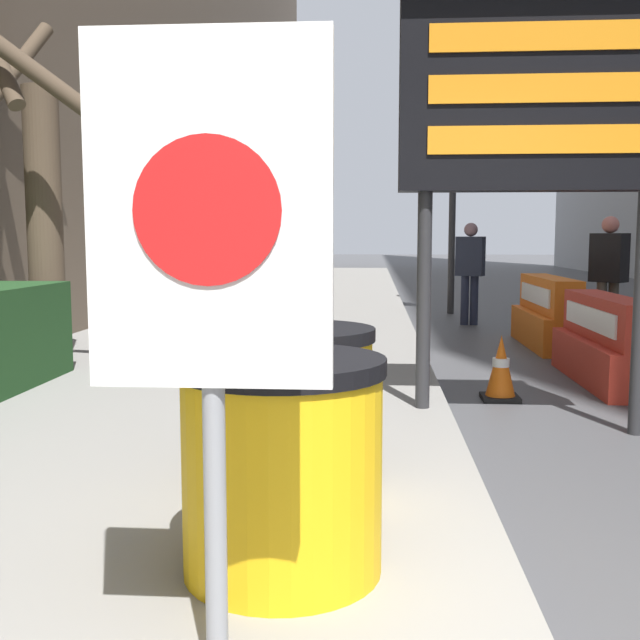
{
  "coord_description": "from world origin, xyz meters",
  "views": [
    {
      "loc": [
        -0.55,
        -1.96,
        1.36
      ],
      "look_at": [
        -1.29,
        8.53,
        0.2
      ],
      "focal_mm": 42.0,
      "sensor_mm": 36.0,
      "label": 1
    }
  ],
  "objects_px": {
    "jersey_barrier_orange_near": "(549,316)",
    "pedestrian_passerby": "(470,265)",
    "jersey_barrier_red_striped": "(607,345)",
    "barrel_drum_foreground": "(282,464)",
    "warning_sign": "(210,252)",
    "message_board": "(538,92)",
    "traffic_light_near_curb": "(454,158)",
    "pedestrian_worker": "(609,268)",
    "traffic_cone_mid": "(501,369)",
    "barrel_drum_middle": "(297,409)"
  },
  "relations": [
    {
      "from": "pedestrian_worker",
      "to": "pedestrian_passerby",
      "type": "distance_m",
      "value": 2.43
    },
    {
      "from": "barrel_drum_foreground",
      "to": "message_board",
      "type": "distance_m",
      "value": 3.47
    },
    {
      "from": "warning_sign",
      "to": "message_board",
      "type": "xyz_separation_m",
      "value": [
        1.5,
        3.34,
        1.0
      ]
    },
    {
      "from": "barrel_drum_middle",
      "to": "pedestrian_worker",
      "type": "distance_m",
      "value": 7.29
    },
    {
      "from": "jersey_barrier_orange_near",
      "to": "pedestrian_passerby",
      "type": "xyz_separation_m",
      "value": [
        -0.69,
        2.29,
        0.55
      ]
    },
    {
      "from": "barrel_drum_middle",
      "to": "traffic_cone_mid",
      "type": "relative_size",
      "value": 1.41
    },
    {
      "from": "jersey_barrier_red_striped",
      "to": "jersey_barrier_orange_near",
      "type": "bearing_deg",
      "value": 90.0
    },
    {
      "from": "barrel_drum_foreground",
      "to": "jersey_barrier_orange_near",
      "type": "bearing_deg",
      "value": 70.01
    },
    {
      "from": "jersey_barrier_orange_near",
      "to": "jersey_barrier_red_striped",
      "type": "bearing_deg",
      "value": -90.0
    },
    {
      "from": "pedestrian_worker",
      "to": "jersey_barrier_orange_near",
      "type": "bearing_deg",
      "value": -109.54
    },
    {
      "from": "jersey_barrier_red_striped",
      "to": "traffic_cone_mid",
      "type": "relative_size",
      "value": 3.55
    },
    {
      "from": "message_board",
      "to": "traffic_light_near_curb",
      "type": "height_order",
      "value": "traffic_light_near_curb"
    },
    {
      "from": "barrel_drum_middle",
      "to": "pedestrian_passerby",
      "type": "bearing_deg",
      "value": 77.42
    },
    {
      "from": "jersey_barrier_red_striped",
      "to": "pedestrian_worker",
      "type": "relative_size",
      "value": 1.2
    },
    {
      "from": "barrel_drum_foreground",
      "to": "pedestrian_worker",
      "type": "distance_m",
      "value": 8.05
    },
    {
      "from": "traffic_light_near_curb",
      "to": "pedestrian_passerby",
      "type": "xyz_separation_m",
      "value": [
        0.11,
        -1.69,
        -1.82
      ]
    },
    {
      "from": "traffic_light_near_curb",
      "to": "pedestrian_passerby",
      "type": "relative_size",
      "value": 2.39
    },
    {
      "from": "barrel_drum_foreground",
      "to": "message_board",
      "type": "height_order",
      "value": "message_board"
    },
    {
      "from": "pedestrian_worker",
      "to": "traffic_cone_mid",
      "type": "bearing_deg",
      "value": -73.67
    },
    {
      "from": "message_board",
      "to": "jersey_barrier_orange_near",
      "type": "xyz_separation_m",
      "value": [
        1.11,
        4.27,
        -1.94
      ]
    },
    {
      "from": "traffic_light_near_curb",
      "to": "warning_sign",
      "type": "bearing_deg",
      "value": -98.88
    },
    {
      "from": "traffic_cone_mid",
      "to": "pedestrian_passerby",
      "type": "bearing_deg",
      "value": 85.53
    },
    {
      "from": "warning_sign",
      "to": "message_board",
      "type": "distance_m",
      "value": 3.8
    },
    {
      "from": "warning_sign",
      "to": "jersey_barrier_red_striped",
      "type": "relative_size",
      "value": 0.87
    },
    {
      "from": "warning_sign",
      "to": "jersey_barrier_orange_near",
      "type": "distance_m",
      "value": 8.1
    },
    {
      "from": "barrel_drum_middle",
      "to": "warning_sign",
      "type": "distance_m",
      "value": 1.75
    },
    {
      "from": "jersey_barrier_red_striped",
      "to": "pedestrian_passerby",
      "type": "bearing_deg",
      "value": 98.42
    },
    {
      "from": "jersey_barrier_red_striped",
      "to": "warning_sign",
      "type": "bearing_deg",
      "value": -116.51
    },
    {
      "from": "barrel_drum_foreground",
      "to": "barrel_drum_middle",
      "type": "bearing_deg",
      "value": 92.48
    },
    {
      "from": "barrel_drum_foreground",
      "to": "pedestrian_passerby",
      "type": "xyz_separation_m",
      "value": [
        1.82,
        9.2,
        0.38
      ]
    },
    {
      "from": "barrel_drum_middle",
      "to": "traffic_light_near_curb",
      "type": "distance_m",
      "value": 10.41
    },
    {
      "from": "barrel_drum_middle",
      "to": "message_board",
      "type": "bearing_deg",
      "value": 50.75
    },
    {
      "from": "barrel_drum_middle",
      "to": "message_board",
      "type": "height_order",
      "value": "message_board"
    },
    {
      "from": "message_board",
      "to": "warning_sign",
      "type": "bearing_deg",
      "value": -114.23
    },
    {
      "from": "barrel_drum_foreground",
      "to": "traffic_light_near_curb",
      "type": "height_order",
      "value": "traffic_light_near_curb"
    },
    {
      "from": "jersey_barrier_red_striped",
      "to": "barrel_drum_foreground",
      "type": "bearing_deg",
      "value": -119.02
    },
    {
      "from": "pedestrian_passerby",
      "to": "warning_sign",
      "type": "bearing_deg",
      "value": -79.86
    },
    {
      "from": "barrel_drum_middle",
      "to": "barrel_drum_foreground",
      "type": "bearing_deg",
      "value": -87.52
    },
    {
      "from": "jersey_barrier_orange_near",
      "to": "pedestrian_passerby",
      "type": "height_order",
      "value": "pedestrian_passerby"
    },
    {
      "from": "traffic_light_near_curb",
      "to": "pedestrian_worker",
      "type": "relative_size",
      "value": 2.32
    },
    {
      "from": "warning_sign",
      "to": "traffic_cone_mid",
      "type": "distance_m",
      "value": 4.76
    },
    {
      "from": "jersey_barrier_orange_near",
      "to": "traffic_cone_mid",
      "type": "distance_m",
      "value": 3.4
    },
    {
      "from": "traffic_light_near_curb",
      "to": "barrel_drum_middle",
      "type": "bearing_deg",
      "value": -99.92
    },
    {
      "from": "traffic_cone_mid",
      "to": "traffic_light_near_curb",
      "type": "distance_m",
      "value": 7.62
    },
    {
      "from": "traffic_cone_mid",
      "to": "pedestrian_passerby",
      "type": "relative_size",
      "value": 0.35
    },
    {
      "from": "barrel_drum_foreground",
      "to": "pedestrian_worker",
      "type": "xyz_separation_m",
      "value": [
        3.35,
        7.31,
        0.41
      ]
    },
    {
      "from": "traffic_cone_mid",
      "to": "pedestrian_worker",
      "type": "distance_m",
      "value": 4.17
    },
    {
      "from": "barrel_drum_foreground",
      "to": "warning_sign",
      "type": "bearing_deg",
      "value": -97.77
    },
    {
      "from": "jersey_barrier_red_striped",
      "to": "jersey_barrier_orange_near",
      "type": "height_order",
      "value": "jersey_barrier_orange_near"
    },
    {
      "from": "barrel_drum_middle",
      "to": "jersey_barrier_red_striped",
      "type": "xyz_separation_m",
      "value": [
        2.55,
        3.66,
        -0.2
      ]
    }
  ]
}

